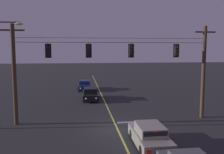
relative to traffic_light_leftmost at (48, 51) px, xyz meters
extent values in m
plane|color=#28282B|center=(5.16, -2.06, -5.80)|extent=(180.00, 180.00, 0.00)
cube|color=#D1C64C|center=(5.16, 6.02, -5.80)|extent=(0.14, 60.00, 0.01)
cube|color=silver|center=(7.06, -0.58, -5.80)|extent=(3.40, 0.36, 0.01)
cylinder|color=#423021|center=(-2.60, 0.02, -1.87)|extent=(0.32, 0.32, 7.85)
cube|color=#423021|center=(-2.60, 0.02, 1.55)|extent=(1.80, 0.12, 0.12)
cylinder|color=slate|center=(-2.60, 0.02, 1.20)|extent=(0.12, 0.12, 0.18)
cylinder|color=#423021|center=(12.92, 0.02, -1.87)|extent=(0.32, 0.32, 7.85)
cube|color=#423021|center=(12.92, 0.02, 1.55)|extent=(1.80, 0.12, 0.12)
cylinder|color=slate|center=(12.92, 0.02, 1.20)|extent=(0.12, 0.12, 0.18)
cylinder|color=black|center=(5.16, 0.02, 0.65)|extent=(15.52, 0.03, 0.03)
cylinder|color=black|center=(5.16, 0.02, 1.00)|extent=(15.52, 0.02, 0.02)
cylinder|color=black|center=(0.00, 0.02, 0.56)|extent=(0.04, 0.04, 0.18)
cube|color=black|center=(0.00, 0.02, -0.01)|extent=(0.32, 0.26, 0.96)
cube|color=black|center=(0.00, 0.16, -0.01)|extent=(0.48, 0.03, 1.12)
sphere|color=red|center=(0.00, -0.14, 0.28)|extent=(0.17, 0.17, 0.17)
cylinder|color=black|center=(0.00, -0.18, 0.33)|extent=(0.20, 0.10, 0.20)
sphere|color=#3D280A|center=(0.00, -0.14, -0.01)|extent=(0.17, 0.17, 0.17)
cylinder|color=black|center=(0.00, -0.18, 0.04)|extent=(0.20, 0.10, 0.20)
sphere|color=black|center=(0.00, -0.14, -0.29)|extent=(0.17, 0.17, 0.17)
cylinder|color=black|center=(0.00, -0.18, -0.25)|extent=(0.20, 0.10, 0.20)
cylinder|color=black|center=(3.17, 0.02, 0.56)|extent=(0.04, 0.04, 0.18)
cube|color=black|center=(3.17, 0.02, -0.01)|extent=(0.32, 0.26, 0.96)
cube|color=black|center=(3.17, 0.16, -0.01)|extent=(0.48, 0.03, 1.12)
sphere|color=red|center=(3.17, -0.14, 0.28)|extent=(0.17, 0.17, 0.17)
cylinder|color=black|center=(3.17, -0.18, 0.33)|extent=(0.20, 0.10, 0.20)
sphere|color=#3D280A|center=(3.17, -0.14, -0.01)|extent=(0.17, 0.17, 0.17)
cylinder|color=black|center=(3.17, -0.18, 0.04)|extent=(0.20, 0.10, 0.20)
sphere|color=black|center=(3.17, -0.14, -0.29)|extent=(0.17, 0.17, 0.17)
cylinder|color=black|center=(3.17, -0.18, -0.25)|extent=(0.20, 0.10, 0.20)
cylinder|color=black|center=(6.64, 0.02, 0.56)|extent=(0.04, 0.04, 0.18)
cube|color=black|center=(6.64, 0.02, -0.01)|extent=(0.32, 0.26, 0.96)
cube|color=black|center=(6.64, 0.16, -0.01)|extent=(0.48, 0.03, 1.12)
sphere|color=red|center=(6.64, -0.14, 0.28)|extent=(0.17, 0.17, 0.17)
cylinder|color=black|center=(6.64, -0.18, 0.33)|extent=(0.20, 0.10, 0.20)
sphere|color=#3D280A|center=(6.64, -0.14, -0.01)|extent=(0.17, 0.17, 0.17)
cylinder|color=black|center=(6.64, -0.18, 0.04)|extent=(0.20, 0.10, 0.20)
sphere|color=black|center=(6.64, -0.14, -0.29)|extent=(0.17, 0.17, 0.17)
cylinder|color=black|center=(6.64, -0.18, -0.25)|extent=(0.20, 0.10, 0.20)
cylinder|color=black|center=(10.49, 0.02, 0.56)|extent=(0.04, 0.04, 0.18)
cube|color=black|center=(10.49, 0.02, -0.01)|extent=(0.32, 0.26, 0.96)
cube|color=black|center=(10.49, 0.16, -0.01)|extent=(0.48, 0.03, 1.12)
sphere|color=red|center=(10.49, -0.14, 0.28)|extent=(0.17, 0.17, 0.17)
cylinder|color=black|center=(10.49, -0.18, 0.33)|extent=(0.20, 0.10, 0.20)
sphere|color=#3D280A|center=(10.49, -0.14, -0.01)|extent=(0.17, 0.17, 0.17)
cylinder|color=black|center=(10.49, -0.18, 0.04)|extent=(0.20, 0.10, 0.20)
sphere|color=black|center=(10.49, -0.14, -0.29)|extent=(0.17, 0.17, 0.17)
cylinder|color=black|center=(10.49, -0.18, -0.25)|extent=(0.20, 0.10, 0.20)
cube|color=gray|center=(6.62, -5.58, -5.29)|extent=(1.80, 4.30, 0.68)
cube|color=gray|center=(6.62, -5.70, -4.68)|extent=(1.51, 2.15, 0.54)
cube|color=black|center=(6.62, -4.77, -4.68)|extent=(1.40, 0.21, 0.48)
cube|color=black|center=(6.62, -6.77, -4.68)|extent=(1.37, 0.18, 0.46)
cylinder|color=black|center=(5.83, -4.25, -5.48)|extent=(0.22, 0.64, 0.64)
cylinder|color=black|center=(7.41, -4.25, -5.48)|extent=(0.22, 0.64, 0.64)
cylinder|color=black|center=(5.83, -6.92, -5.48)|extent=(0.22, 0.64, 0.64)
cylinder|color=black|center=(7.41, -6.92, -5.48)|extent=(0.22, 0.64, 0.64)
cube|color=red|center=(5.97, -7.75, -5.19)|extent=(0.28, 0.03, 0.18)
cube|color=red|center=(7.27, -7.75, -5.19)|extent=(0.28, 0.03, 0.18)
cube|color=red|center=(6.62, -6.87, -4.45)|extent=(0.24, 0.04, 0.06)
cube|color=black|center=(3.60, 8.87, -5.29)|extent=(1.80, 4.30, 0.68)
cube|color=black|center=(3.60, 8.99, -4.68)|extent=(1.51, 2.15, 0.54)
cube|color=black|center=(3.60, 8.05, -4.68)|extent=(1.40, 0.21, 0.48)
cube|color=black|center=(3.60, 10.05, -4.68)|extent=(1.37, 0.18, 0.46)
cylinder|color=black|center=(4.39, 7.54, -5.48)|extent=(0.22, 0.64, 0.64)
cylinder|color=black|center=(2.81, 7.54, -5.48)|extent=(0.22, 0.64, 0.64)
cylinder|color=black|center=(4.39, 10.20, -5.48)|extent=(0.22, 0.64, 0.64)
cylinder|color=black|center=(2.81, 10.20, -5.48)|extent=(0.22, 0.64, 0.64)
sphere|color=white|center=(4.16, 6.70, -5.23)|extent=(0.20, 0.20, 0.20)
sphere|color=white|center=(3.04, 6.70, -5.23)|extent=(0.20, 0.20, 0.20)
cube|color=navy|center=(3.02, 16.04, -5.29)|extent=(1.80, 4.30, 0.68)
cube|color=navy|center=(3.02, 16.16, -4.68)|extent=(1.51, 2.15, 0.54)
cube|color=black|center=(3.02, 15.23, -4.68)|extent=(1.40, 0.21, 0.48)
cube|color=black|center=(3.02, 17.23, -4.68)|extent=(1.37, 0.18, 0.46)
cylinder|color=black|center=(3.81, 14.71, -5.48)|extent=(0.22, 0.64, 0.64)
cylinder|color=black|center=(2.23, 14.71, -5.48)|extent=(0.22, 0.64, 0.64)
cylinder|color=black|center=(3.81, 17.38, -5.48)|extent=(0.22, 0.64, 0.64)
cylinder|color=black|center=(2.23, 17.38, -5.48)|extent=(0.22, 0.64, 0.64)
sphere|color=white|center=(3.58, 13.87, -5.23)|extent=(0.20, 0.20, 0.20)
sphere|color=white|center=(2.46, 13.87, -5.23)|extent=(0.20, 0.20, 0.20)
cylinder|color=#4C4F54|center=(-2.70, -0.93, 2.05)|extent=(1.80, 0.10, 0.10)
ellipsoid|color=beige|center=(-1.85, -0.93, 1.95)|extent=(0.56, 0.30, 0.22)
camera|label=1|loc=(2.52, -19.44, 0.08)|focal=38.88mm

